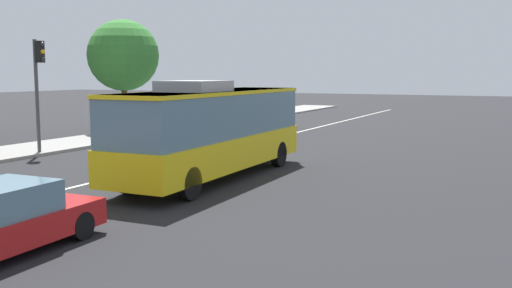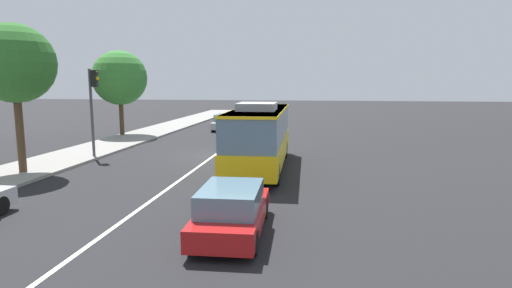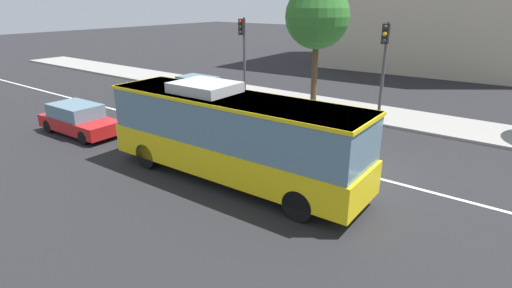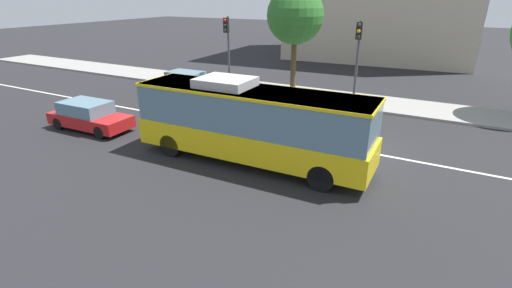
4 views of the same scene
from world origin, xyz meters
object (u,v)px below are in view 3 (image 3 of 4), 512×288
transit_bus (231,132)px  traffic_light_near_corner (243,45)px  sedan_silver (196,87)px  sedan_red (79,119)px  street_tree_kerbside_centre (317,17)px  traffic_light_mid_block (384,56)px

transit_bus → traffic_light_near_corner: bearing=125.5°
sedan_silver → sedan_red: bearing=93.9°
traffic_light_near_corner → street_tree_kerbside_centre: 4.92m
transit_bus → traffic_light_near_corner: size_ratio=1.93×
transit_bus → traffic_light_mid_block: bearing=79.3°
sedan_silver → traffic_light_near_corner: (2.91, 1.40, 2.84)m
traffic_light_near_corner → traffic_light_mid_block: bearing=86.5°
transit_bus → traffic_light_mid_block: size_ratio=1.93×
street_tree_kerbside_centre → transit_bus: bearing=-75.4°
transit_bus → traffic_light_near_corner: traffic_light_near_corner is taller
sedan_silver → traffic_light_near_corner: 4.30m
transit_bus → street_tree_kerbside_centre: (-2.93, 11.23, 3.48)m
sedan_red → traffic_light_mid_block: 15.46m
traffic_light_near_corner → traffic_light_mid_block: size_ratio=1.00×
sedan_silver → traffic_light_mid_block: 12.32m
sedan_red → street_tree_kerbside_centre: bearing=59.2°
sedan_silver → traffic_light_mid_block: traffic_light_mid_block is taller
traffic_light_mid_block → street_tree_kerbside_centre: bearing=-109.4°
transit_bus → sedan_red: 9.51m
sedan_silver → traffic_light_mid_block: bearing=-173.8°
traffic_light_mid_block → street_tree_kerbside_centre: 5.07m
street_tree_kerbside_centre → traffic_light_mid_block: bearing=-15.6°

